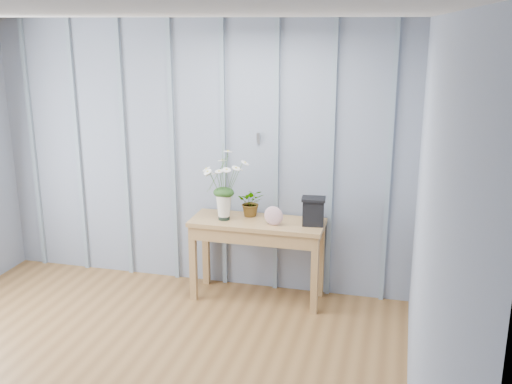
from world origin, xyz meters
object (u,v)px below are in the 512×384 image
(sideboard, at_px, (257,233))
(daisy_vase, at_px, (223,176))
(felt_disc_vessel, at_px, (274,216))
(carved_box, at_px, (313,211))

(sideboard, relative_size, daisy_vase, 1.85)
(daisy_vase, xyz_separation_m, felt_disc_vessel, (0.47, -0.05, -0.32))
(felt_disc_vessel, height_order, carved_box, carved_box)
(daisy_vase, distance_m, carved_box, 0.85)
(sideboard, xyz_separation_m, felt_disc_vessel, (0.17, -0.09, 0.20))
(sideboard, distance_m, felt_disc_vessel, 0.28)
(sideboard, relative_size, felt_disc_vessel, 6.93)
(daisy_vase, height_order, felt_disc_vessel, daisy_vase)
(daisy_vase, bearing_deg, carved_box, 3.43)
(daisy_vase, distance_m, felt_disc_vessel, 0.57)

